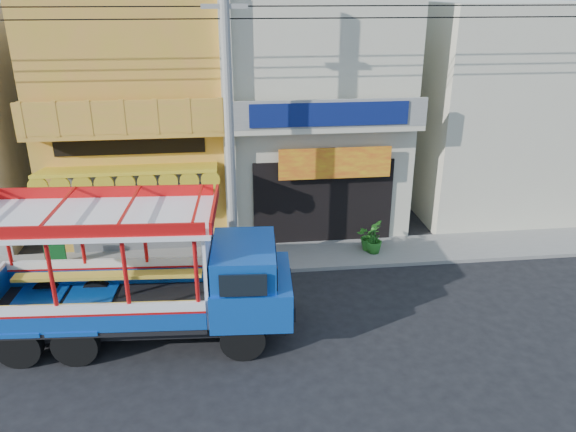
{
  "coord_description": "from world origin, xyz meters",
  "views": [
    {
      "loc": [
        -1.17,
        -12.03,
        8.04
      ],
      "look_at": [
        0.54,
        2.5,
        2.07
      ],
      "focal_mm": 35.0,
      "sensor_mm": 36.0,
      "label": 1
    }
  ],
  "objects_px": {
    "utility_pole": "(234,107)",
    "green_sign": "(55,253)",
    "potted_plant_a": "(369,236)",
    "potted_plant_c": "(374,239)",
    "songthaew_truck": "(157,275)"
  },
  "relations": [
    {
      "from": "green_sign",
      "to": "potted_plant_a",
      "type": "xyz_separation_m",
      "value": [
        9.82,
        -0.03,
        0.06
      ]
    },
    {
      "from": "potted_plant_a",
      "to": "potted_plant_c",
      "type": "relative_size",
      "value": 0.98
    },
    {
      "from": "utility_pole",
      "to": "potted_plant_c",
      "type": "xyz_separation_m",
      "value": [
        4.33,
        0.56,
        -4.44
      ]
    },
    {
      "from": "utility_pole",
      "to": "potted_plant_a",
      "type": "distance_m",
      "value": 6.19
    },
    {
      "from": "songthaew_truck",
      "to": "utility_pole",
      "type": "bearing_deg",
      "value": 58.06
    },
    {
      "from": "utility_pole",
      "to": "potted_plant_c",
      "type": "height_order",
      "value": "utility_pole"
    },
    {
      "from": "utility_pole",
      "to": "songthaew_truck",
      "type": "xyz_separation_m",
      "value": [
        -2.02,
        -3.25,
        -3.33
      ]
    },
    {
      "from": "utility_pole",
      "to": "potted_plant_a",
      "type": "bearing_deg",
      "value": 10.98
    },
    {
      "from": "songthaew_truck",
      "to": "potted_plant_a",
      "type": "relative_size",
      "value": 8.31
    },
    {
      "from": "potted_plant_c",
      "to": "songthaew_truck",
      "type": "bearing_deg",
      "value": -24.94
    },
    {
      "from": "utility_pole",
      "to": "green_sign",
      "type": "distance_m",
      "value": 7.24
    },
    {
      "from": "utility_pole",
      "to": "green_sign",
      "type": "bearing_deg",
      "value": 171.33
    },
    {
      "from": "utility_pole",
      "to": "potted_plant_a",
      "type": "xyz_separation_m",
      "value": [
        4.22,
        0.82,
        -4.45
      ]
    },
    {
      "from": "potted_plant_c",
      "to": "potted_plant_a",
      "type": "bearing_deg",
      "value": -123.44
    },
    {
      "from": "utility_pole",
      "to": "songthaew_truck",
      "type": "distance_m",
      "value": 5.07
    }
  ]
}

